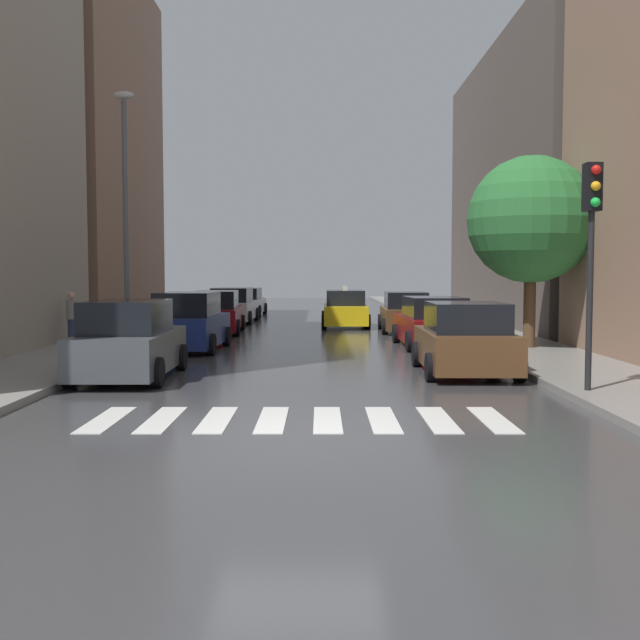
# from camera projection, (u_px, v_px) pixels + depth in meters

# --- Properties ---
(ground_plane) EXTENTS (28.00, 72.00, 0.04)m
(ground_plane) POSITION_uv_depth(u_px,v_px,m) (314.00, 325.00, 34.70)
(ground_plane) COLOR #3B3B3E
(sidewalk_left) EXTENTS (3.00, 72.00, 0.15)m
(sidewalk_left) POSITION_uv_depth(u_px,v_px,m) (174.00, 323.00, 34.70)
(sidewalk_left) COLOR gray
(sidewalk_left) RESTS_ON ground
(sidewalk_right) EXTENTS (3.00, 72.00, 0.15)m
(sidewalk_right) POSITION_uv_depth(u_px,v_px,m) (454.00, 323.00, 34.69)
(sidewalk_right) COLOR gray
(sidewalk_right) RESTS_ON ground
(crosswalk_stripes) EXTENTS (6.75, 2.20, 0.01)m
(crosswalk_stripes) POSITION_uv_depth(u_px,v_px,m) (301.00, 419.00, 12.15)
(crosswalk_stripes) COLOR silver
(crosswalk_stripes) RESTS_ON ground
(building_left_mid) EXTENTS (6.00, 12.05, 16.05)m
(building_left_mid) POSITION_uv_depth(u_px,v_px,m) (70.00, 148.00, 33.64)
(building_left_mid) COLOR #8C6B56
(building_left_mid) RESTS_ON ground
(building_right_mid) EXTENTS (6.00, 18.80, 12.55)m
(building_right_mid) POSITION_uv_depth(u_px,v_px,m) (555.00, 187.00, 34.01)
(building_right_mid) COLOR #564C47
(building_right_mid) RESTS_ON ground
(parked_car_left_nearest) EXTENTS (2.07, 4.30, 1.77)m
(parked_car_left_nearest) POSITION_uv_depth(u_px,v_px,m) (130.00, 342.00, 16.85)
(parked_car_left_nearest) COLOR #474C51
(parked_car_left_nearest) RESTS_ON ground
(parked_car_left_second) EXTENTS (2.23, 4.22, 1.80)m
(parked_car_left_second) POSITION_uv_depth(u_px,v_px,m) (190.00, 323.00, 22.95)
(parked_car_left_second) COLOR navy
(parked_car_left_second) RESTS_ON ground
(parked_car_left_third) EXTENTS (2.20, 4.85, 1.68)m
(parked_car_left_third) POSITION_uv_depth(u_px,v_px,m) (217.00, 313.00, 29.55)
(parked_car_left_third) COLOR maroon
(parked_car_left_third) RESTS_ON ground
(parked_car_left_fourth) EXTENTS (2.23, 4.78, 1.67)m
(parked_car_left_fourth) POSITION_uv_depth(u_px,v_px,m) (234.00, 306.00, 35.87)
(parked_car_left_fourth) COLOR silver
(parked_car_left_fourth) RESTS_ON ground
(parked_car_left_fifth) EXTENTS (2.25, 4.61, 1.54)m
(parked_car_left_fifth) POSITION_uv_depth(u_px,v_px,m) (246.00, 302.00, 41.88)
(parked_car_left_fifth) COLOR silver
(parked_car_left_fifth) RESTS_ON ground
(parked_car_right_nearest) EXTENTS (2.20, 4.03, 1.70)m
(parked_car_right_nearest) POSITION_uv_depth(u_px,v_px,m) (466.00, 341.00, 17.61)
(parked_car_right_nearest) COLOR brown
(parked_car_right_nearest) RESTS_ON ground
(parked_car_right_second) EXTENTS (2.28, 4.58, 1.62)m
(parked_car_right_second) POSITION_uv_depth(u_px,v_px,m) (434.00, 324.00, 23.96)
(parked_car_right_second) COLOR maroon
(parked_car_right_second) RESTS_ON ground
(parked_car_right_third) EXTENTS (2.11, 4.17, 1.62)m
(parked_car_right_third) POSITION_uv_depth(u_px,v_px,m) (406.00, 313.00, 30.11)
(parked_car_right_third) COLOR brown
(parked_car_right_third) RESTS_ON ground
(taxi_midroad) EXTENTS (2.09, 4.64, 1.81)m
(taxi_midroad) POSITION_uv_depth(u_px,v_px,m) (346.00, 310.00, 32.97)
(taxi_midroad) COLOR yellow
(taxi_midroad) RESTS_ON ground
(pedestrian_near_tree) EXTENTS (0.36, 0.36, 1.63)m
(pedestrian_near_tree) POSITION_uv_depth(u_px,v_px,m) (73.00, 317.00, 23.62)
(pedestrian_near_tree) COLOR navy
(pedestrian_near_tree) RESTS_ON sidewalk_left
(street_tree_right) EXTENTS (3.80, 3.80, 5.73)m
(street_tree_right) POSITION_uv_depth(u_px,v_px,m) (532.00, 220.00, 22.31)
(street_tree_right) COLOR #513823
(street_tree_right) RESTS_ON sidewalk_right
(traffic_light_right_corner) EXTENTS (0.30, 0.42, 4.30)m
(traffic_light_right_corner) POSITION_uv_depth(u_px,v_px,m) (593.00, 225.00, 14.05)
(traffic_light_right_corner) COLOR black
(traffic_light_right_corner) RESTS_ON sidewalk_right
(lamp_post_left) EXTENTS (0.60, 0.28, 7.66)m
(lamp_post_left) POSITION_uv_depth(u_px,v_px,m) (126.00, 202.00, 22.54)
(lamp_post_left) COLOR #595B60
(lamp_post_left) RESTS_ON sidewalk_left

